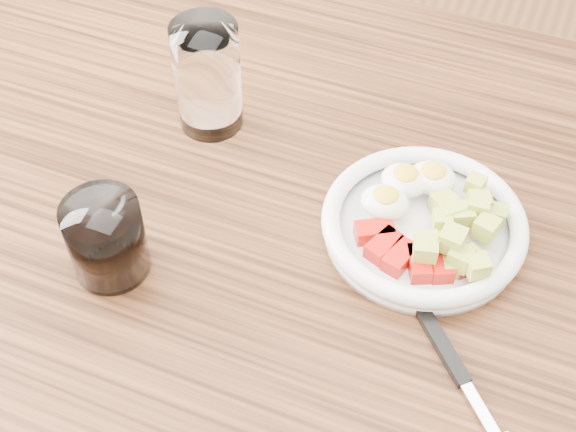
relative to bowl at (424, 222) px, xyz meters
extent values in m
cube|color=brown|center=(-0.77, 0.29, -0.42)|extent=(0.07, 0.07, 0.73)
cube|color=#5C3319|center=(-0.12, -0.06, -0.04)|extent=(1.50, 0.90, 0.04)
cylinder|color=white|center=(0.00, 0.00, -0.01)|extent=(0.20, 0.20, 0.01)
torus|color=white|center=(0.00, 0.00, 0.00)|extent=(0.21, 0.21, 0.02)
cube|color=red|center=(-0.04, -0.03, 0.00)|extent=(0.04, 0.04, 0.02)
cube|color=red|center=(-0.03, -0.04, 0.00)|extent=(0.03, 0.04, 0.02)
cube|color=red|center=(-0.01, -0.05, 0.00)|extent=(0.03, 0.04, 0.02)
cube|color=red|center=(0.01, -0.05, 0.00)|extent=(0.04, 0.04, 0.02)
cube|color=red|center=(0.03, -0.04, 0.00)|extent=(0.04, 0.04, 0.02)
cube|color=red|center=(0.04, -0.03, 0.00)|extent=(0.04, 0.04, 0.02)
ellipsoid|color=white|center=(-0.03, 0.04, 0.01)|extent=(0.05, 0.04, 0.03)
ellipsoid|color=yellow|center=(-0.03, 0.04, 0.02)|extent=(0.03, 0.03, 0.01)
ellipsoid|color=white|center=(-0.01, 0.05, 0.01)|extent=(0.05, 0.04, 0.03)
ellipsoid|color=yellow|center=(-0.01, 0.05, 0.02)|extent=(0.03, 0.03, 0.01)
ellipsoid|color=white|center=(-0.04, 0.00, 0.01)|extent=(0.05, 0.04, 0.03)
ellipsoid|color=yellow|center=(-0.04, 0.00, 0.02)|extent=(0.03, 0.03, 0.01)
cube|color=#B9BD48|center=(0.05, -0.04, 0.01)|extent=(0.02, 0.02, 0.02)
cube|color=#B9BD48|center=(0.01, -0.05, 0.02)|extent=(0.03, 0.03, 0.02)
cube|color=#B9BD48|center=(0.05, 0.02, 0.02)|extent=(0.02, 0.02, 0.02)
cube|color=#B9BD48|center=(0.01, -0.04, 0.01)|extent=(0.03, 0.03, 0.02)
cube|color=#B9BD48|center=(0.07, 0.03, 0.01)|extent=(0.02, 0.02, 0.02)
cube|color=#B9BD48|center=(0.06, 0.00, 0.02)|extent=(0.03, 0.03, 0.02)
cube|color=#B9BD48|center=(0.02, -0.01, 0.02)|extent=(0.02, 0.02, 0.02)
cube|color=#B9BD48|center=(0.01, 0.03, 0.00)|extent=(0.03, 0.03, 0.02)
cube|color=#B9BD48|center=(0.05, 0.03, 0.01)|extent=(0.03, 0.03, 0.02)
cube|color=#B9BD48|center=(0.02, 0.01, 0.02)|extent=(0.03, 0.03, 0.02)
cube|color=#B9BD48|center=(0.03, 0.01, 0.02)|extent=(0.03, 0.03, 0.02)
cube|color=#B9BD48|center=(0.04, -0.05, 0.00)|extent=(0.02, 0.02, 0.02)
cube|color=#B9BD48|center=(0.02, -0.03, 0.01)|extent=(0.03, 0.03, 0.02)
cube|color=#B9BD48|center=(0.05, -0.03, 0.00)|extent=(0.02, 0.02, 0.02)
cube|color=#B9BD48|center=(0.04, 0.05, 0.02)|extent=(0.02, 0.02, 0.02)
cube|color=#B9BD48|center=(0.03, -0.03, 0.02)|extent=(0.03, 0.03, 0.02)
cube|color=#B9BD48|center=(0.02, 0.02, 0.01)|extent=(0.03, 0.03, 0.02)
cube|color=#B9BD48|center=(0.06, -0.05, 0.02)|extent=(0.03, 0.03, 0.02)
cube|color=black|center=(0.05, -0.12, -0.01)|extent=(0.08, 0.08, 0.01)
cube|color=silver|center=(0.10, -0.17, -0.01)|extent=(0.05, 0.05, 0.00)
cylinder|color=white|center=(-0.27, 0.07, 0.05)|extent=(0.07, 0.07, 0.13)
cylinder|color=white|center=(-0.27, -0.15, 0.02)|extent=(0.08, 0.08, 0.09)
cylinder|color=black|center=(-0.27, -0.15, 0.02)|extent=(0.07, 0.07, 0.07)
camera|label=1|loc=(0.07, -0.53, 0.62)|focal=50.00mm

